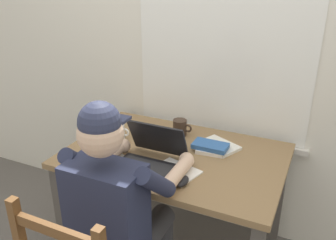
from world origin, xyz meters
The scene contains 11 objects.
back_wall centered at (0.00, 0.49, 1.30)m, with size 6.00×0.08×2.60m.
desk centered at (0.00, 0.00, 0.65)m, with size 1.22×0.81×0.75m.
seated_person centered at (-0.07, -0.48, 0.69)m, with size 0.50×0.60×1.25m.
laptop centered at (-0.06, -0.18, 0.81)m, with size 0.33×0.33×0.22m.
computer_mouse centered at (0.16, -0.27, 0.77)m, with size 0.06×0.10×0.03m, color black.
coffee_mug_white centered at (-0.39, 0.02, 0.80)m, with size 0.13×0.09×0.10m.
coffee_mug_dark centered at (-0.07, 0.23, 0.81)m, with size 0.12×0.09×0.10m.
book_stack_main centered at (0.18, 0.10, 0.78)m, with size 0.20×0.14×0.05m.
paper_pile_near_laptop centered at (0.20, 0.17, 0.76)m, with size 0.22×0.16×0.02m, color silver.
paper_pile_back_corner centered at (-0.32, -0.20, 0.76)m, with size 0.26×0.16×0.01m, color silver.
paper_pile_side centered at (0.08, -0.19, 0.76)m, with size 0.23×0.18×0.01m, color white.
Camera 1 is at (0.72, -1.65, 1.74)m, focal length 38.42 mm.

